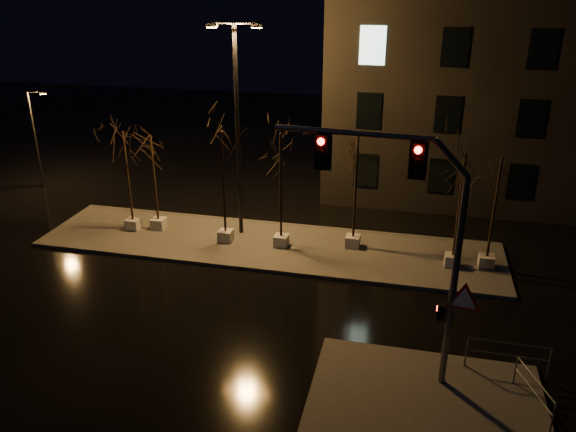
# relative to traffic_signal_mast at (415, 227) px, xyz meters

# --- Properties ---
(ground) EXTENTS (90.00, 90.00, 0.00)m
(ground) POSITION_rel_traffic_signal_mast_xyz_m (-6.70, 2.35, -5.27)
(ground) COLOR black
(ground) RESTS_ON ground
(median) EXTENTS (22.00, 5.00, 0.15)m
(median) POSITION_rel_traffic_signal_mast_xyz_m (-6.70, 8.35, -5.19)
(median) COLOR #46433E
(median) RESTS_ON ground
(sidewalk_corner) EXTENTS (7.00, 5.00, 0.15)m
(sidewalk_corner) POSITION_rel_traffic_signal_mast_xyz_m (0.80, -1.15, -5.19)
(sidewalk_corner) COLOR #46433E
(sidewalk_corner) RESTS_ON ground
(building) EXTENTS (25.00, 12.00, 15.00)m
(building) POSITION_rel_traffic_signal_mast_xyz_m (7.30, 20.35, 2.23)
(building) COLOR black
(building) RESTS_ON ground
(tree_0) EXTENTS (1.80, 1.80, 5.20)m
(tree_0) POSITION_rel_traffic_signal_mast_xyz_m (-13.74, 8.46, -1.17)
(tree_0) COLOR beige
(tree_0) RESTS_ON median
(tree_1) EXTENTS (1.80, 1.80, 4.96)m
(tree_1) POSITION_rel_traffic_signal_mast_xyz_m (-12.51, 8.80, -1.35)
(tree_1) COLOR beige
(tree_1) RESTS_ON median
(tree_2) EXTENTS (1.80, 1.80, 5.58)m
(tree_2) POSITION_rel_traffic_signal_mast_xyz_m (-8.71, 8.17, -0.89)
(tree_2) COLOR beige
(tree_2) RESTS_ON median
(tree_3) EXTENTS (1.80, 1.80, 5.64)m
(tree_3) POSITION_rel_traffic_signal_mast_xyz_m (-5.97, 8.25, -0.84)
(tree_3) COLOR beige
(tree_3) RESTS_ON median
(tree_4) EXTENTS (1.80, 1.80, 5.78)m
(tree_4) POSITION_rel_traffic_signal_mast_xyz_m (-2.65, 8.94, -0.73)
(tree_4) COLOR beige
(tree_4) RESTS_ON median
(tree_5) EXTENTS (1.80, 1.80, 5.32)m
(tree_5) POSITION_rel_traffic_signal_mast_xyz_m (1.85, 7.98, -1.08)
(tree_5) COLOR beige
(tree_5) RESTS_ON median
(tree_6) EXTENTS (1.80, 1.80, 5.14)m
(tree_6) POSITION_rel_traffic_signal_mast_xyz_m (3.30, 8.22, -1.22)
(tree_6) COLOR beige
(tree_6) RESTS_ON median
(traffic_signal_mast) EXTENTS (6.36, 0.75, 7.79)m
(traffic_signal_mast) POSITION_rel_traffic_signal_mast_xyz_m (0.00, 0.00, 0.00)
(traffic_signal_mast) COLOR #53555B
(traffic_signal_mast) RESTS_ON sidewalk_corner
(streetlight_main) EXTENTS (2.50, 0.49, 10.00)m
(streetlight_main) POSITION_rel_traffic_signal_mast_xyz_m (-8.30, 9.32, 0.65)
(streetlight_main) COLOR black
(streetlight_main) RESTS_ON median
(streetlight_far) EXTENTS (1.12, 0.52, 5.85)m
(streetlight_far) POSITION_rel_traffic_signal_mast_xyz_m (-22.41, 13.51, -2.05)
(streetlight_far) COLOR black
(streetlight_far) RESTS_ON ground
(guard_rail_a) EXTENTS (2.56, 0.08, 1.10)m
(guard_rail_a) POSITION_rel_traffic_signal_mast_xyz_m (3.27, 0.85, -4.40)
(guard_rail_a) COLOR #53555B
(guard_rail_a) RESTS_ON sidewalk_corner
(guard_rail_b) EXTENTS (0.77, 2.03, 1.02)m
(guard_rail_b) POSITION_rel_traffic_signal_mast_xyz_m (3.80, -0.70, -4.46)
(guard_rail_b) COLOR #53555B
(guard_rail_b) RESTS_ON sidewalk_corner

